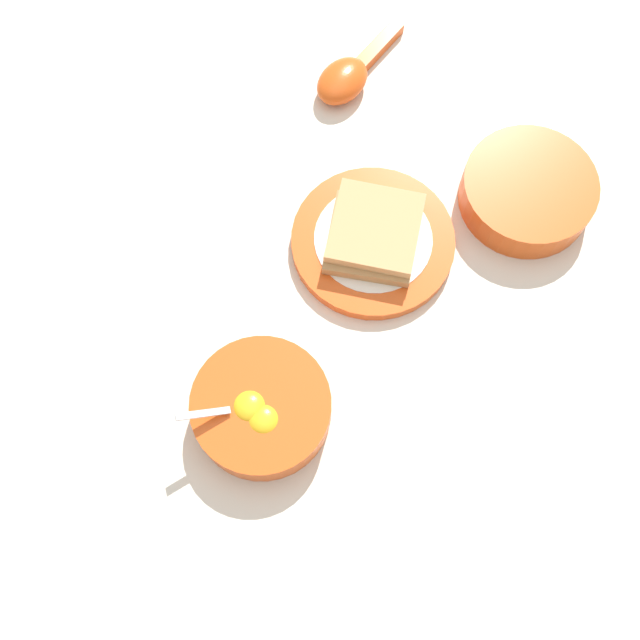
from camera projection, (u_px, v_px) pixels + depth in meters
name	position (u px, v px, depth m)	size (l,w,h in m)	color
ground_plane	(417.00, 243.00, 0.84)	(3.00, 3.00, 0.00)	silver
egg_bowl	(261.00, 408.00, 0.75)	(0.14, 0.15, 0.07)	#DB5119
toast_plate	(373.00, 242.00, 0.83)	(0.18, 0.18, 0.02)	#DB5119
toast_sandwich	(374.00, 233.00, 0.81)	(0.14, 0.14, 0.03)	tan
soup_spoon	(348.00, 76.00, 0.90)	(0.09, 0.15, 0.03)	#DB5119
congee_bowl	(528.00, 191.00, 0.84)	(0.15, 0.15, 0.04)	#DB5119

